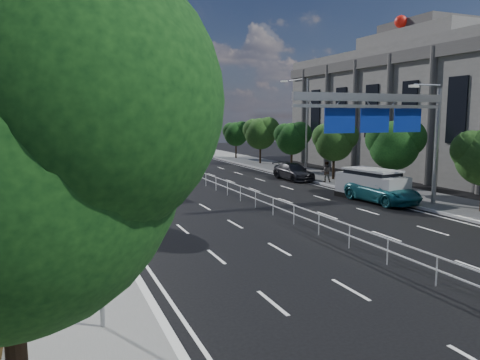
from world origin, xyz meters
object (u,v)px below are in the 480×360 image
white_minivan (137,178)px  near_car_silver (167,166)px  toilet_sign (80,222)px  silver_minivan (372,185)px  parked_car_dark (293,172)px  red_bus (82,147)px  pedestrian_b (326,172)px  overhead_gantry (387,115)px  near_car_dark (108,149)px  parked_car_teal (383,191)px

white_minivan → near_car_silver: bearing=58.7°
toilet_sign → silver_minivan: 23.39m
white_minivan → near_car_silver: white_minivan is taller
parked_car_dark → white_minivan: bearing=-174.1°
red_bus → pedestrian_b: 34.74m
toilet_sign → overhead_gantry: size_ratio=0.42×
white_minivan → red_bus: size_ratio=0.48×
red_bus → near_car_silver: red_bus is taller
red_bus → near_car_dark: (3.92, 5.78, -0.80)m
red_bus → white_minivan: bearing=-79.4°
toilet_sign → parked_car_dark: (19.24, 23.81, -2.23)m
white_minivan → silver_minivan: (13.99, -8.84, -0.04)m
white_minivan → parked_car_dark: size_ratio=1.05×
toilet_sign → near_car_dark: 57.20m
pedestrian_b → white_minivan: bearing=25.1°
near_car_dark → parked_car_teal: near_car_dark is taller
overhead_gantry → near_car_silver: size_ratio=2.11×
red_bus → silver_minivan: 40.94m
near_car_dark → parked_car_dark: size_ratio=1.04×
near_car_dark → toilet_sign: bearing=81.6°
overhead_gantry → near_car_dark: size_ratio=2.01×
parked_car_teal → overhead_gantry: bearing=-132.4°
parked_car_teal → silver_minivan: bearing=86.3°
near_car_dark → parked_car_teal: 46.23m
parked_car_teal → pedestrian_b: (1.30, 8.67, 0.25)m
white_minivan → near_car_dark: 34.76m
near_car_silver → parked_car_teal: near_car_silver is taller
parked_car_teal → near_car_dark: bearing=101.2°
overhead_gantry → near_car_dark: overhead_gantry is taller
near_car_silver → red_bus: bearing=-73.2°
white_minivan → parked_car_teal: 17.19m
red_bus → pedestrian_b: bearing=-53.5°
silver_minivan → parked_car_dark: (-0.01, 10.67, -0.30)m
toilet_sign → near_car_dark: bearing=82.6°
overhead_gantry → parked_car_teal: overhead_gantry is taller
white_minivan → red_bus: 28.99m
silver_minivan → parked_car_dark: size_ratio=1.06×
toilet_sign → overhead_gantry: (17.69, 10.05, 2.66)m
overhead_gantry → pedestrian_b: size_ratio=6.05×
red_bus → silver_minivan: size_ratio=2.07×
overhead_gantry → near_car_silver: overhead_gantry is taller
red_bus → near_car_dark: 7.03m
toilet_sign → red_bus: toilet_sign is taller
toilet_sign → near_car_dark: size_ratio=0.85×
near_car_dark → parked_car_teal: (11.88, -44.68, -0.10)m
overhead_gantry → near_car_dark: (-10.32, 46.63, -4.77)m
white_minivan → silver_minivan: 16.55m
red_bus → near_car_silver: bearing=-64.0°
silver_minivan → pedestrian_b: size_ratio=3.07×
overhead_gantry → white_minivan: overhead_gantry is taller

